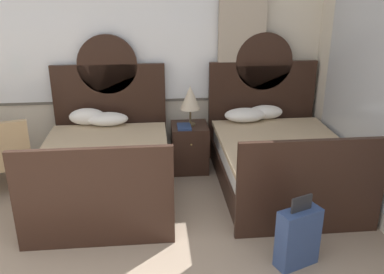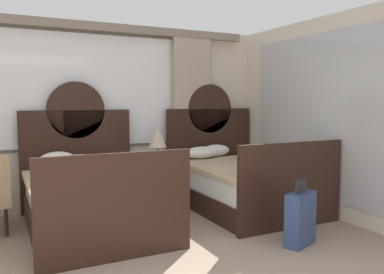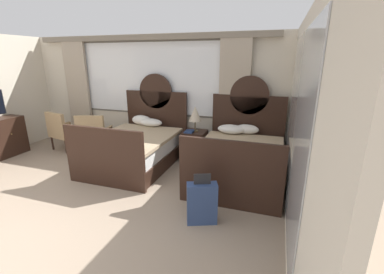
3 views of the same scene
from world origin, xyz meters
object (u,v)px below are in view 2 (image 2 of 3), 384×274
at_px(bed_near_mirror, 241,181).
at_px(table_lamp_on_nightstand, 158,137).
at_px(book_on_nightstand, 154,163).
at_px(nightstand_between_beds, 157,184).
at_px(bed_near_window, 93,198).
at_px(suitcase_on_floor, 300,219).

bearing_deg(bed_near_mirror, table_lamp_on_nightstand, 149.94).
xyz_separation_m(table_lamp_on_nightstand, book_on_nightstand, (-0.09, -0.10, -0.36)).
height_order(bed_near_mirror, table_lamp_on_nightstand, bed_near_mirror).
bearing_deg(bed_near_mirror, nightstand_between_beds, 150.45).
xyz_separation_m(bed_near_window, table_lamp_on_nightstand, (1.10, 0.62, 0.65)).
bearing_deg(table_lamp_on_nightstand, book_on_nightstand, -131.37).
relative_size(bed_near_mirror, book_on_nightstand, 8.18).
distance_m(bed_near_window, table_lamp_on_nightstand, 1.41).
relative_size(nightstand_between_beds, suitcase_on_floor, 0.90).
xyz_separation_m(nightstand_between_beds, suitcase_on_floor, (0.80, -2.17, -0.03)).
distance_m(bed_near_mirror, book_on_nightstand, 1.30).
height_order(table_lamp_on_nightstand, book_on_nightstand, table_lamp_on_nightstand).
height_order(bed_near_window, table_lamp_on_nightstand, bed_near_window).
bearing_deg(bed_near_window, nightstand_between_beds, 29.37).
height_order(bed_near_window, book_on_nightstand, bed_near_window).
xyz_separation_m(bed_near_window, book_on_nightstand, (1.00, 0.51, 0.29)).
bearing_deg(table_lamp_on_nightstand, bed_near_mirror, -30.06).
distance_m(nightstand_between_beds, table_lamp_on_nightstand, 0.71).
xyz_separation_m(bed_near_window, suitcase_on_floor, (1.89, -1.56, -0.09)).
bearing_deg(nightstand_between_beds, suitcase_on_floor, -69.64).
bearing_deg(book_on_nightstand, nightstand_between_beds, 50.33).
xyz_separation_m(table_lamp_on_nightstand, suitcase_on_floor, (0.79, -2.17, -0.74)).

